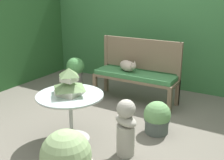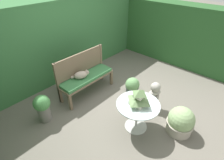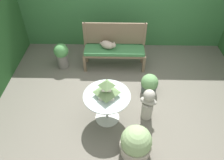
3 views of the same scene
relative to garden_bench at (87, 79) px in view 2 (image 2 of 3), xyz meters
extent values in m
plane|color=#666056|center=(0.23, -0.98, -0.41)|extent=(30.00, 30.00, 0.00)
cube|color=#38703D|center=(0.23, 1.46, 0.60)|extent=(6.40, 1.08, 2.01)
cube|color=#285628|center=(3.08, -0.83, 0.47)|extent=(0.70, 3.50, 1.76)
cube|color=brown|center=(-0.66, -0.18, -0.22)|extent=(0.06, 0.06, 0.38)
cube|color=brown|center=(0.66, -0.18, -0.22)|extent=(0.06, 0.06, 0.38)
cube|color=brown|center=(-0.66, 0.18, -0.22)|extent=(0.06, 0.06, 0.38)
cube|color=brown|center=(0.66, 0.18, -0.22)|extent=(0.06, 0.06, 0.38)
cube|color=brown|center=(0.00, 0.00, -0.01)|extent=(1.38, 0.43, 0.04)
cube|color=#387542|center=(0.00, 0.00, 0.04)|extent=(1.32, 0.39, 0.07)
cube|color=brown|center=(-0.66, 0.19, 0.09)|extent=(0.06, 0.06, 1.01)
cube|color=brown|center=(0.66, 0.19, 0.09)|extent=(0.06, 0.06, 1.01)
cube|color=brown|center=(0.00, 0.19, 0.35)|extent=(1.32, 0.04, 0.50)
ellipsoid|color=#A89989|center=(-0.16, 0.02, 0.17)|extent=(0.36, 0.28, 0.18)
sphere|color=#A89989|center=(-0.02, -0.04, 0.19)|extent=(0.10, 0.10, 0.10)
cone|color=#A89989|center=(-0.01, -0.01, 0.26)|extent=(0.04, 0.04, 0.05)
cone|color=#A89989|center=(-0.03, -0.06, 0.26)|extent=(0.04, 0.04, 0.05)
cylinder|color=#A89989|center=(-0.24, 0.14, 0.11)|extent=(0.18, 0.12, 0.06)
cylinder|color=#B7B7B2|center=(-0.11, -1.52, -0.40)|extent=(0.43, 0.43, 0.02)
cylinder|color=#B7B7B2|center=(-0.11, -1.52, -0.12)|extent=(0.04, 0.04, 0.58)
cylinder|color=silver|center=(-0.11, -1.52, 0.18)|extent=(0.79, 0.79, 0.01)
torus|color=#B7B7B2|center=(-0.11, -1.52, 0.17)|extent=(0.79, 0.79, 0.02)
cube|color=beige|center=(-0.11, -1.52, 0.22)|extent=(0.25, 0.25, 0.07)
pyramid|color=#668451|center=(-0.11, -1.52, 0.30)|extent=(0.34, 0.34, 0.09)
cube|color=beige|center=(-0.11, -1.52, 0.38)|extent=(0.16, 0.16, 0.07)
pyramid|color=#668451|center=(-0.11, -1.52, 0.46)|extent=(0.21, 0.21, 0.09)
cylinder|color=#A39E93|center=(0.61, -1.47, -0.23)|extent=(0.20, 0.20, 0.36)
ellipsoid|color=#A39E93|center=(0.61, -1.47, 0.00)|extent=(0.33, 0.26, 0.11)
sphere|color=#A39E93|center=(0.61, -1.47, 0.14)|extent=(0.21, 0.21, 0.21)
cylinder|color=#ADA393|center=(0.36, -2.19, -0.30)|extent=(0.47, 0.47, 0.22)
torus|color=#ADA393|center=(0.36, -2.19, -0.20)|extent=(0.51, 0.51, 0.03)
sphere|color=#89A870|center=(0.36, -2.19, -0.11)|extent=(0.48, 0.48, 0.48)
cylinder|color=#4C5651|center=(0.72, -0.82, -0.32)|extent=(0.30, 0.30, 0.19)
torus|color=#4C5651|center=(0.72, -0.82, -0.24)|extent=(0.33, 0.33, 0.03)
sphere|color=#66995B|center=(0.72, -0.82, -0.16)|extent=(0.35, 0.35, 0.35)
cylinder|color=slate|center=(-1.19, -0.02, -0.22)|extent=(0.24, 0.24, 0.38)
torus|color=slate|center=(-1.19, -0.02, -0.04)|extent=(0.28, 0.28, 0.03)
sphere|color=#4C8E4C|center=(-1.19, -0.02, 0.03)|extent=(0.33, 0.33, 0.33)
camera|label=1|loc=(1.87, -3.92, 1.35)|focal=45.00mm
camera|label=2|loc=(-2.17, -2.75, 2.29)|focal=28.00mm
camera|label=3|loc=(0.03, -4.03, 2.79)|focal=35.00mm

